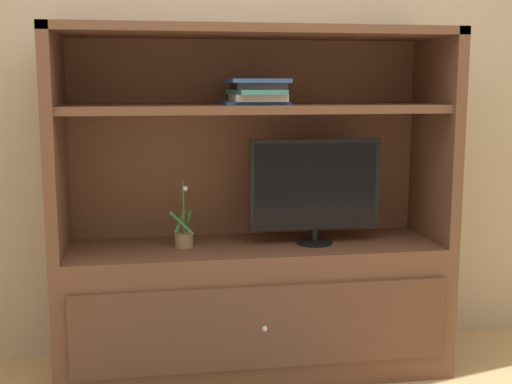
# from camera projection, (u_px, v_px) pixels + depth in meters

# --- Properties ---
(painted_rear_wall) EXTENTS (6.00, 0.10, 2.80)m
(painted_rear_wall) POSITION_uv_depth(u_px,v_px,m) (243.00, 68.00, 3.27)
(painted_rear_wall) COLOR tan
(painted_rear_wall) RESTS_ON ground_plane
(media_console) EXTENTS (1.76, 0.54, 1.57)m
(media_console) POSITION_uv_depth(u_px,v_px,m) (254.00, 268.00, 3.08)
(media_console) COLOR brown
(media_console) RESTS_ON ground_plane
(tv_monitor) EXTENTS (0.60, 0.16, 0.48)m
(tv_monitor) POSITION_uv_depth(u_px,v_px,m) (315.00, 187.00, 3.02)
(tv_monitor) COLOR black
(tv_monitor) RESTS_ON media_console
(potted_plant) EXTENTS (0.11, 0.11, 0.30)m
(potted_plant) POSITION_uv_depth(u_px,v_px,m) (184.00, 237.00, 3.01)
(potted_plant) COLOR #8C7251
(potted_plant) RESTS_ON media_console
(magazine_stack) EXTENTS (0.28, 0.32, 0.11)m
(magazine_stack) POSITION_uv_depth(u_px,v_px,m) (256.00, 91.00, 2.94)
(magazine_stack) COLOR #2D519E
(magazine_stack) RESTS_ON media_console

